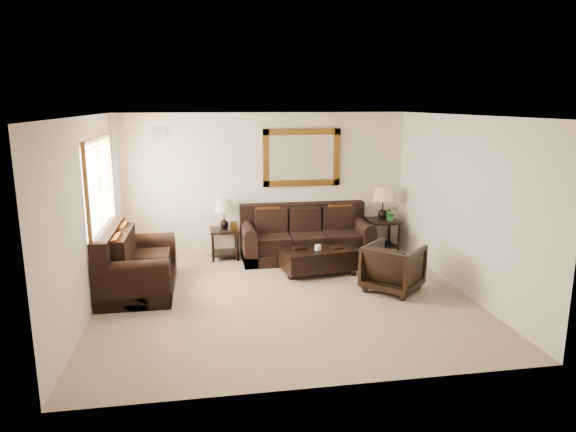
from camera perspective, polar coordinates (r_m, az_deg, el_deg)
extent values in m
cube|color=gray|center=(7.81, -0.32, -9.12)|extent=(5.50, 5.00, 0.01)
cube|color=white|center=(7.27, -0.34, 11.09)|extent=(5.50, 5.00, 0.01)
cube|color=beige|center=(9.86, -2.66, 3.56)|extent=(5.50, 0.01, 2.70)
cube|color=beige|center=(5.05, 4.23, -5.15)|extent=(5.50, 0.01, 2.70)
cube|color=beige|center=(7.50, -21.54, -0.15)|extent=(0.01, 5.00, 2.70)
cube|color=beige|center=(8.31, 18.74, 1.22)|extent=(0.01, 5.00, 2.70)
cube|color=white|center=(8.33, -20.31, 2.54)|extent=(0.01, 1.80, 1.50)
cube|color=brown|center=(8.23, -20.49, 7.97)|extent=(0.06, 1.96, 0.08)
cube|color=brown|center=(8.49, -19.68, -2.71)|extent=(0.06, 1.96, 0.08)
cube|color=brown|center=(7.42, -21.35, 1.31)|extent=(0.06, 0.08, 1.50)
cube|color=brown|center=(9.24, -19.05, 3.54)|extent=(0.06, 0.08, 1.50)
cube|color=brown|center=(8.32, -20.08, 2.55)|extent=(0.05, 0.05, 1.50)
cube|color=#4F2C0F|center=(9.87, 1.54, 6.51)|extent=(1.50, 0.06, 1.10)
cube|color=white|center=(9.89, 1.52, 6.52)|extent=(1.26, 0.01, 0.86)
cube|color=#999999|center=(9.69, -14.07, 9.00)|extent=(0.25, 0.02, 0.18)
cube|color=black|center=(9.73, 2.05, -4.12)|extent=(2.42, 1.04, 0.20)
cube|color=black|center=(9.95, 1.62, 0.08)|extent=(2.42, 0.24, 0.49)
cube|color=black|center=(9.53, -1.71, -2.92)|extent=(0.62, 0.86, 0.30)
cube|color=black|center=(9.64, 2.09, -2.75)|extent=(0.62, 0.86, 0.30)
cube|color=black|center=(9.78, 5.79, -2.57)|extent=(0.62, 0.86, 0.30)
cube|color=black|center=(9.52, -4.38, -3.31)|extent=(0.24, 1.04, 0.58)
cylinder|color=black|center=(9.45, -4.41, -1.61)|extent=(0.24, 1.02, 0.24)
cube|color=black|center=(9.94, 8.22, -2.72)|extent=(0.24, 1.04, 0.58)
cylinder|color=black|center=(9.87, 8.27, -1.09)|extent=(0.24, 1.02, 0.24)
cube|color=#6A340D|center=(9.64, -2.25, -0.36)|extent=(0.46, 0.20, 0.47)
cube|color=#6A340D|center=(9.91, 5.84, -0.06)|extent=(0.46, 0.20, 0.47)
cube|color=black|center=(8.44, -16.17, -7.24)|extent=(1.06, 1.79, 0.20)
cube|color=black|center=(8.31, -19.24, -3.03)|extent=(0.25, 1.79, 0.50)
cube|color=black|center=(8.05, -16.38, -6.32)|extent=(0.87, 0.62, 0.30)
cube|color=black|center=(8.67, -15.89, -4.95)|extent=(0.87, 0.62, 0.30)
cube|color=black|center=(7.66, -16.90, -7.78)|extent=(1.06, 0.25, 0.59)
cylinder|color=black|center=(7.56, -17.04, -5.67)|extent=(1.04, 0.25, 0.25)
cube|color=black|center=(9.11, -15.72, -4.46)|extent=(1.06, 0.25, 0.59)
cylinder|color=black|center=(9.03, -15.83, -2.66)|extent=(1.04, 0.25, 0.25)
cube|color=#6A340D|center=(7.92, -18.21, -3.75)|extent=(0.21, 0.47, 0.48)
cube|color=#6A340D|center=(8.64, -17.48, -2.36)|extent=(0.21, 0.47, 0.48)
cube|color=black|center=(9.66, -7.09, -1.58)|extent=(0.52, 0.52, 0.05)
cube|color=black|center=(9.78, -7.02, -4.03)|extent=(0.44, 0.44, 0.03)
cylinder|color=black|center=(9.52, -8.32, -3.61)|extent=(0.05, 0.05, 0.52)
cylinder|color=black|center=(9.53, -5.64, -3.51)|extent=(0.05, 0.05, 0.52)
cylinder|color=black|center=(9.94, -8.39, -2.91)|extent=(0.05, 0.05, 0.52)
cylinder|color=black|center=(9.96, -5.82, -2.81)|extent=(0.05, 0.05, 0.52)
sphere|color=black|center=(9.63, -7.10, -0.89)|extent=(0.16, 0.16, 0.16)
cylinder|color=black|center=(9.60, -7.13, 0.10)|extent=(0.02, 0.02, 0.34)
cone|color=tan|center=(9.56, -7.16, 1.21)|extent=(0.36, 0.36, 0.25)
cube|color=#4F2C0F|center=(9.55, -6.05, -1.07)|extent=(0.14, 0.09, 0.16)
cube|color=black|center=(10.20, 10.43, -0.52)|extent=(0.59, 0.59, 0.05)
cube|color=black|center=(10.32, 10.32, -3.17)|extent=(0.50, 0.50, 0.03)
cylinder|color=black|center=(9.97, 9.48, -2.71)|extent=(0.05, 0.05, 0.59)
cylinder|color=black|center=(10.14, 12.18, -2.56)|extent=(0.05, 0.05, 0.59)
cylinder|color=black|center=(10.43, 8.58, -1.99)|extent=(0.05, 0.05, 0.59)
cylinder|color=black|center=(10.59, 11.19, -1.86)|extent=(0.05, 0.05, 0.59)
sphere|color=black|center=(10.17, 10.46, 0.22)|extent=(0.18, 0.18, 0.18)
cylinder|color=black|center=(10.13, 10.50, 1.29)|extent=(0.03, 0.03, 0.39)
cone|color=tan|center=(10.10, 10.55, 2.49)|extent=(0.41, 0.41, 0.28)
sphere|color=black|center=(8.60, 0.34, -6.74)|extent=(0.12, 0.12, 0.12)
sphere|color=black|center=(8.83, 7.23, -6.31)|extent=(0.12, 0.12, 0.12)
sphere|color=black|center=(9.05, -0.19, -5.74)|extent=(0.12, 0.12, 0.12)
sphere|color=black|center=(9.28, 6.37, -5.36)|extent=(0.12, 0.12, 0.12)
cube|color=black|center=(8.86, 3.49, -4.73)|extent=(1.36, 0.88, 0.36)
cube|color=black|center=(8.81, 3.50, -3.75)|extent=(1.38, 0.90, 0.04)
cube|color=black|center=(8.78, 1.27, -3.55)|extent=(0.23, 0.18, 0.03)
cube|color=black|center=(8.83, 5.42, -3.54)|extent=(0.21, 0.17, 0.02)
cube|color=white|center=(8.69, 3.34, -3.51)|extent=(0.10, 0.09, 0.10)
imported|color=black|center=(8.17, 11.62, -5.38)|extent=(1.09, 1.09, 0.82)
imported|color=#226021|center=(10.12, 11.35, 0.13)|extent=(0.29, 0.31, 0.22)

